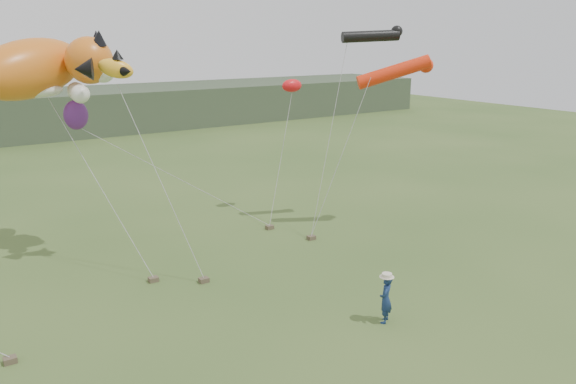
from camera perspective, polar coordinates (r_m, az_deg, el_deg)
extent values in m
plane|color=#385123|center=(19.30, 1.83, -12.52)|extent=(120.00, 120.00, 0.00)
cube|color=#2D3D28|center=(60.07, -24.33, 7.29)|extent=(90.00, 12.00, 4.00)
imported|color=navy|center=(18.86, 9.90, -10.67)|extent=(0.71, 0.67, 1.63)
cube|color=brown|center=(22.38, -13.52, -8.62)|extent=(0.35, 0.28, 0.18)
cube|color=brown|center=(21.96, -8.55, -8.83)|extent=(0.35, 0.28, 0.18)
cube|color=brown|center=(26.13, 2.38, -4.65)|extent=(0.35, 0.28, 0.18)
cube|color=brown|center=(18.63, -26.39, -15.04)|extent=(0.35, 0.28, 0.18)
cube|color=brown|center=(27.52, -1.88, -3.59)|extent=(0.35, 0.28, 0.18)
ellipsoid|color=orange|center=(24.81, -24.80, 11.30)|extent=(5.72, 4.46, 3.03)
sphere|color=orange|center=(24.22, -19.54, 12.49)|extent=(1.86, 1.86, 1.86)
cone|color=black|center=(23.79, -18.66, 14.65)|extent=(0.58, 0.71, 0.70)
cone|color=black|center=(24.84, -18.86, 14.63)|extent=(0.58, 0.67, 0.66)
sphere|color=white|center=(24.05, -18.29, 11.59)|extent=(0.93, 0.93, 0.93)
ellipsoid|color=white|center=(24.59, -23.98, 9.42)|extent=(1.82, 0.91, 0.57)
sphere|color=white|center=(23.55, -20.35, 9.32)|extent=(0.72, 0.72, 0.72)
sphere|color=white|center=(25.00, -20.71, 9.58)|extent=(0.72, 0.72, 0.72)
ellipsoid|color=#FAAB25|center=(22.50, -17.09, 11.90)|extent=(1.54, 1.05, 1.00)
cone|color=black|center=(22.46, -20.08, 11.65)|extent=(0.91, 1.02, 0.84)
cone|color=black|center=(22.51, -16.97, 13.22)|extent=(0.46, 0.46, 0.37)
cone|color=black|center=(22.14, -16.01, 11.69)|extent=(0.49, 0.52, 0.37)
cone|color=black|center=(23.03, -16.76, 11.76)|extent=(0.49, 0.52, 0.37)
cylinder|color=black|center=(27.56, 8.39, 15.38)|extent=(2.75, 1.53, 0.62)
sphere|color=black|center=(28.09, 10.99, 15.72)|extent=(0.55, 0.55, 0.55)
cylinder|color=red|center=(26.79, 10.68, 11.89)|extent=(3.24, 2.35, 1.59)
sphere|color=red|center=(27.49, 13.85, 12.36)|extent=(0.68, 0.68, 0.68)
ellipsoid|color=red|center=(29.19, 0.40, 10.76)|extent=(1.13, 0.66, 0.66)
ellipsoid|color=#551F6F|center=(24.72, -20.75, 7.33)|extent=(0.99, 0.66, 1.22)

